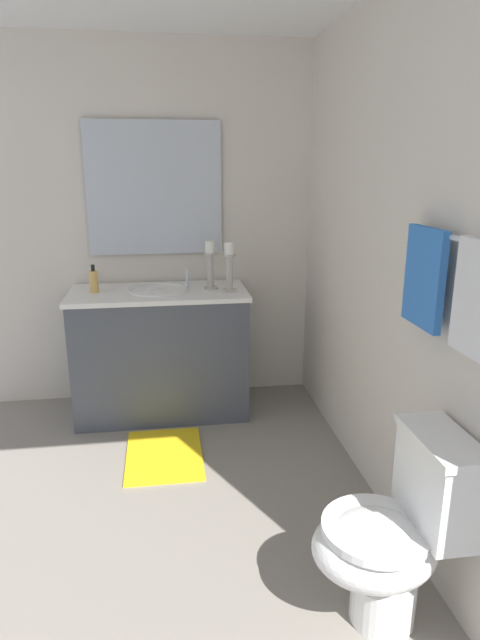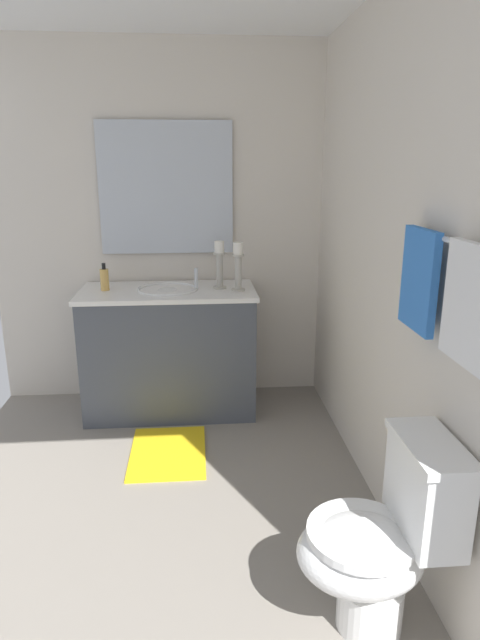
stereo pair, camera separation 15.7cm
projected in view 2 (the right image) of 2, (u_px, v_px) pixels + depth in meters
floor at (154, 500)px, 2.77m from camera, size 2.78×2.30×0.02m
wall_back at (390, 259)px, 2.52m from camera, size 2.78×0.04×2.45m
wall_left at (160, 228)px, 3.76m from camera, size 0.04×2.30×2.45m
vanity_cabinet at (170, 351)px, 3.67m from camera, size 0.58×1.17×0.86m
sink_basin at (168, 295)px, 3.56m from camera, size 0.40×0.40×0.24m
mirror at (166, 188)px, 3.64m from camera, size 0.02×0.90×0.88m
candle_holder_tall at (238, 265)px, 3.48m from camera, size 0.09×0.09×0.32m
candle_holder_short at (220, 264)px, 3.54m from camera, size 0.09×0.09×0.32m
soap_bottle at (105, 279)px, 3.52m from camera, size 0.06×0.06×0.18m
toilet at (380, 541)px, 1.90m from camera, size 0.39×0.54×0.75m
towel_bar at (452, 241)px, 1.78m from camera, size 0.76×0.02×0.02m
towel_near_vanity at (419, 280)px, 2.01m from camera, size 0.27×0.03×0.38m
towel_center at (469, 305)px, 1.65m from camera, size 0.28×0.03×0.38m
bath_mat at (168, 452)px, 3.19m from camera, size 0.60×0.44×0.02m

